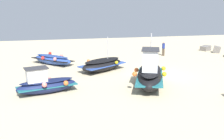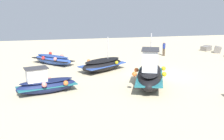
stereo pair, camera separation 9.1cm
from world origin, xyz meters
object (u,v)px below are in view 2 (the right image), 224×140
at_px(fishing_boat_2, 150,74).
at_px(fishing_boat_4, 53,59).
at_px(fishing_boat_0, 103,65).
at_px(fishing_boat_1, 45,84).
at_px(person_walking, 164,48).

bearing_deg(fishing_boat_2, fishing_boat_4, -121.04).
xyz_separation_m(fishing_boat_0, fishing_boat_1, (5.05, -4.80, 0.05)).
distance_m(fishing_boat_4, person_walking, 12.45).
bearing_deg(person_walking, fishing_boat_2, -162.70).
bearing_deg(fishing_boat_1, fishing_boat_0, -148.81).
bearing_deg(fishing_boat_4, fishing_boat_1, 132.17).
bearing_deg(fishing_boat_1, person_walking, -156.40).
bearing_deg(person_walking, fishing_boat_0, 168.30).
xyz_separation_m(fishing_boat_2, person_walking, (-10.53, 5.52, 0.02)).
xyz_separation_m(fishing_boat_1, fishing_boat_2, (0.21, 7.29, 0.31)).
relative_size(fishing_boat_1, person_walking, 2.60).
height_order(fishing_boat_1, person_walking, fishing_boat_1).
bearing_deg(fishing_boat_0, person_walking, -179.67).
distance_m(fishing_boat_0, fishing_boat_4, 5.65).
height_order(fishing_boat_2, person_walking, fishing_boat_2).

